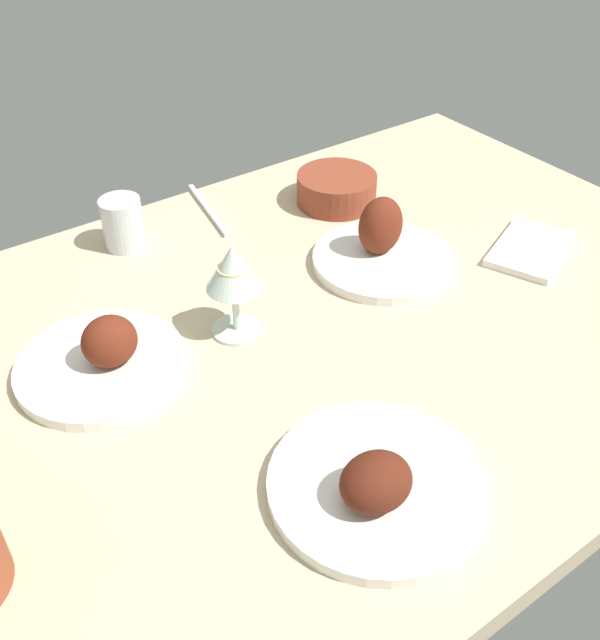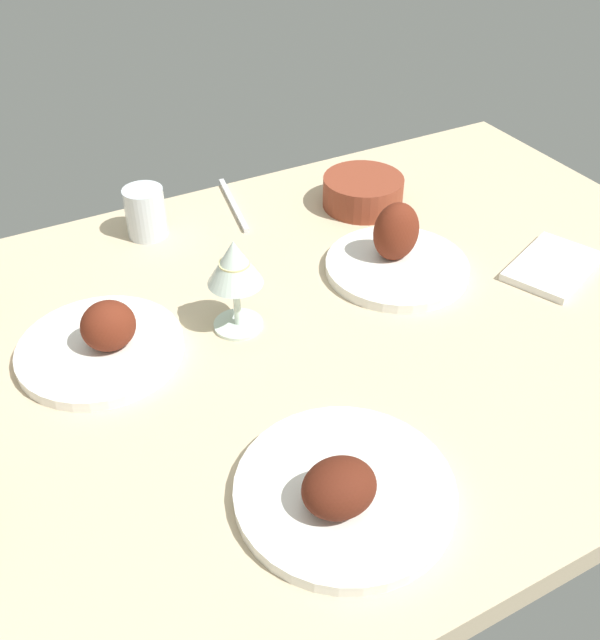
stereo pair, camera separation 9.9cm
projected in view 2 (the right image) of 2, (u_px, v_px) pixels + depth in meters
dining_table at (300, 342)px, 101.55cm from camera, size 140.00×90.00×4.00cm
plate_center_main at (397, 255)px, 110.83cm from camera, size 22.19×22.19×10.81cm
plate_far_side at (103, 343)px, 95.34cm from camera, size 22.13×22.13×8.33cm
plate_near_viewer at (343, 490)px, 76.62cm from camera, size 24.10×24.10×7.03cm
bowl_sauce at (363, 191)px, 126.42cm from camera, size 14.14×14.14×5.37cm
wine_glass at (235, 267)px, 95.11cm from camera, size 7.60×7.60×14.00cm
water_tumbler at (145, 212)px, 117.89cm from camera, size 6.61×6.61×8.39cm
folded_napkin at (553, 266)px, 111.92cm from camera, size 18.59×15.59×1.20cm
fork_loose at (233, 205)px, 127.64cm from camera, size 4.29×18.79×0.80cm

